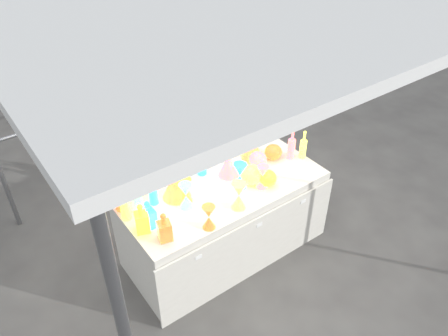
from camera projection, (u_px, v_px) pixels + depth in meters
ground at (224, 247)px, 4.21m from camera, size 80.00×80.00×0.00m
display_table at (225, 219)px, 3.98m from camera, size 1.84×0.83×0.75m
cardboard_box_closed at (109, 113)px, 5.90m from camera, size 0.71×0.63×0.43m
cardboard_box_flat at (128, 123)px, 6.05m from camera, size 0.94×0.78×0.07m
bottle_0 at (137, 178)px, 3.58m from camera, size 0.12×0.12×0.35m
bottle_1 at (152, 188)px, 3.50m from camera, size 0.10×0.10×0.32m
bottle_2 at (118, 190)px, 3.41m from camera, size 0.10×0.10×0.40m
bottle_3 at (131, 195)px, 3.45m from camera, size 0.09×0.09×0.28m
bottle_4 at (124, 201)px, 3.34m from camera, size 0.09×0.09×0.34m
bottle_5 at (135, 190)px, 3.40m from camera, size 0.09×0.09×0.41m
bottle_7 at (201, 157)px, 3.81m from camera, size 0.11×0.11×0.35m
decanter_0 at (142, 218)px, 3.26m from camera, size 0.13×0.13×0.26m
decanter_1 at (164, 227)px, 3.19m from camera, size 0.12×0.12×0.25m
decanter_2 at (148, 214)px, 3.29m from camera, size 0.10×0.10×0.25m
hourglass_0 at (209, 217)px, 3.30m from camera, size 0.11×0.11×0.21m
hourglass_1 at (262, 177)px, 3.70m from camera, size 0.14×0.14×0.21m
hourglass_2 at (239, 196)px, 3.48m from camera, size 0.13×0.13×0.24m
hourglass_3 at (186, 196)px, 3.49m from camera, size 0.12×0.12×0.23m
hourglass_4 at (185, 190)px, 3.54m from camera, size 0.14×0.14×0.22m
hourglass_5 at (240, 176)px, 3.69m from camera, size 0.13×0.13×0.24m
globe_0 at (268, 179)px, 3.75m from camera, size 0.19×0.19×0.13m
globe_1 at (251, 176)px, 3.76m from camera, size 0.21×0.21×0.16m
globe_2 at (273, 153)px, 4.06m from camera, size 0.17×0.17×0.13m
globe_3 at (258, 160)px, 3.97m from camera, size 0.21×0.21×0.13m
lampshade_0 at (176, 183)px, 3.58m from camera, size 0.29×0.29×0.28m
lampshade_1 at (253, 147)px, 4.04m from camera, size 0.21×0.21×0.24m
lampshade_2 at (229, 164)px, 3.83m from camera, size 0.21×0.21×0.23m
lampshade_3 at (250, 142)px, 4.11m from camera, size 0.23×0.23×0.25m
bottle_8 at (245, 136)px, 4.15m from camera, size 0.08×0.08×0.30m
bottle_10 at (292, 144)px, 4.02m from camera, size 0.09×0.09×0.32m
bottle_11 at (303, 144)px, 4.04m from camera, size 0.08×0.08×0.29m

